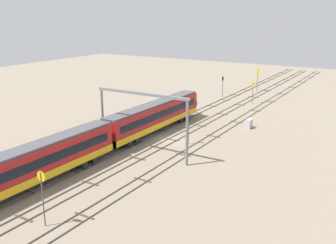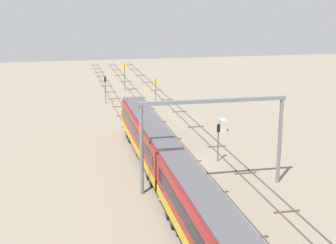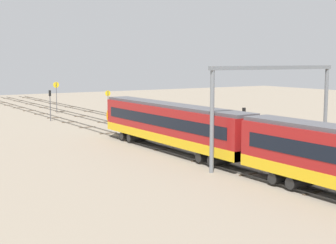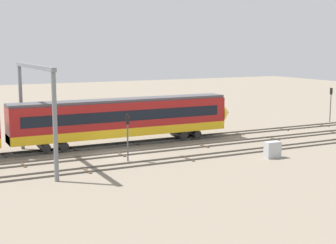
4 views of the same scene
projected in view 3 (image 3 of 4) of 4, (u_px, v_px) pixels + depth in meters
The scene contains 10 objects.
ground_plane at pixel (219, 150), 52.20m from camera, with size 193.73×193.73×0.00m, color gray.
track_near_foreground at pixel (252, 145), 54.64m from camera, with size 177.73×2.40×0.16m.
track_second_near at pixel (219, 149), 52.19m from camera, with size 177.73×2.40×0.16m.
track_with_train at pixel (182, 154), 49.75m from camera, with size 177.73×2.40×0.16m.
overhead_gantry at pixel (274, 94), 44.63m from camera, with size 0.40×14.47×8.90m.
speed_sign_near_foreground at pixel (108, 101), 78.75m from camera, with size 0.14×0.91×4.64m.
speed_sign_far_trackside at pixel (56, 92), 88.24m from camera, with size 0.14×1.06×5.57m.
signal_light_trackside_approach at pixel (50, 101), 76.89m from camera, with size 0.31×0.32×4.78m.
signal_light_trackside_departure at pixel (244, 122), 53.07m from camera, with size 0.31×0.32×4.37m.
relay_cabinet at pixel (208, 125), 66.65m from camera, with size 1.56×0.80×1.56m.
Camera 3 is at (-40.72, 31.88, 9.38)m, focal length 53.24 mm.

